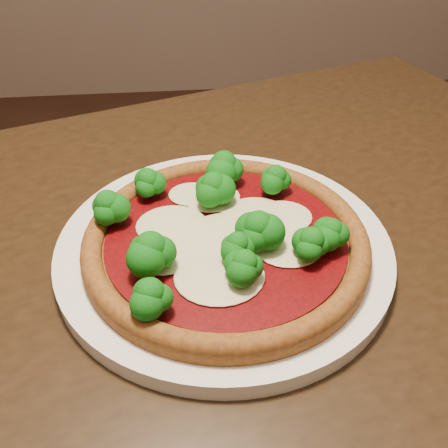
{
  "coord_description": "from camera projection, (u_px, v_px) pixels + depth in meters",
  "views": [
    {
      "loc": [
        -0.03,
        -0.52,
        1.1
      ],
      "look_at": [
        0.01,
        -0.13,
        0.79
      ],
      "focal_mm": 40.0,
      "sensor_mm": 36.0,
      "label": 1
    }
  ],
  "objects": [
    {
      "name": "dining_table",
      "position": [
        172.0,
        327.0,
        0.58
      ],
      "size": [
        1.38,
        1.09,
        0.75
      ],
      "rotation": [
        0.0,
        0.0,
        0.33
      ],
      "color": "black",
      "rests_on": "floor"
    },
    {
      "name": "plate",
      "position": [
        224.0,
        247.0,
        0.52
      ],
      "size": [
        0.34,
        0.34,
        0.02
      ],
      "primitive_type": "cylinder",
      "color": "white",
      "rests_on": "dining_table"
    },
    {
      "name": "pizza",
      "position": [
        223.0,
        234.0,
        0.49
      ],
      "size": [
        0.28,
        0.28,
        0.06
      ],
      "rotation": [
        0.0,
        0.0,
        0.29
      ],
      "color": "brown",
      "rests_on": "plate"
    }
  ]
}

